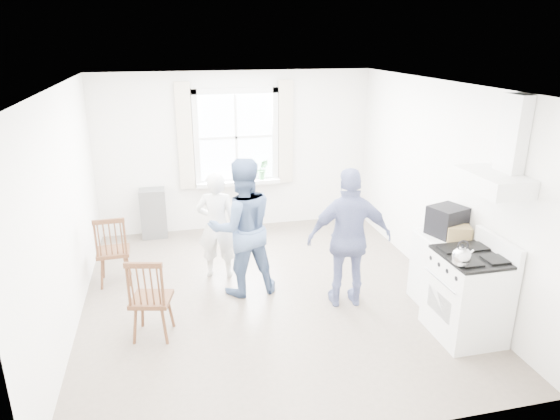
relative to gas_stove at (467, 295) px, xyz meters
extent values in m
cube|color=#76685B|center=(-1.91, 1.35, -0.49)|extent=(4.62, 5.12, 0.02)
cube|color=white|center=(-1.91, 3.87, 0.82)|extent=(4.62, 0.04, 2.64)
cube|color=white|center=(-1.91, -1.17, 0.82)|extent=(4.62, 0.04, 2.64)
cube|color=white|center=(-4.18, 1.35, 0.82)|extent=(0.04, 5.12, 2.64)
cube|color=white|center=(0.36, 1.35, 0.82)|extent=(0.04, 5.12, 2.64)
cube|color=white|center=(-1.91, 1.35, 2.13)|extent=(4.62, 5.12, 0.02)
cube|color=white|center=(-1.91, 3.83, 1.07)|extent=(1.20, 0.02, 1.40)
cube|color=white|center=(-1.91, 3.80, 1.81)|extent=(1.38, 0.09, 0.09)
cube|color=white|center=(-1.91, 3.80, 0.32)|extent=(1.38, 0.09, 0.09)
cube|color=white|center=(-2.56, 3.80, 1.07)|extent=(0.09, 0.09, 1.58)
cube|color=white|center=(-1.27, 3.80, 1.07)|extent=(0.09, 0.09, 1.58)
cube|color=white|center=(-1.91, 3.73, 0.34)|extent=(1.38, 0.24, 0.06)
cube|color=beige|center=(-2.73, 3.79, 1.12)|extent=(0.24, 0.05, 1.70)
cube|color=beige|center=(-1.09, 3.79, 1.12)|extent=(0.24, 0.05, 1.70)
cube|color=white|center=(0.11, 0.00, 1.26)|extent=(0.45, 0.76, 0.18)
cube|color=white|center=(0.26, 0.00, 1.73)|extent=(0.14, 0.30, 0.76)
cube|color=slate|center=(-3.31, 3.68, -0.08)|extent=(0.40, 0.30, 0.80)
cube|color=white|center=(-0.01, 0.00, -0.02)|extent=(0.65, 0.76, 0.92)
cube|color=black|center=(-0.01, 0.00, 0.45)|extent=(0.61, 0.72, 0.03)
cube|color=white|center=(0.29, 0.00, 0.54)|extent=(0.06, 0.76, 0.20)
cylinder|color=silver|center=(-0.35, 0.00, 0.22)|extent=(0.02, 0.61, 0.02)
sphere|color=silver|center=(-0.26, -0.18, 0.56)|extent=(0.19, 0.19, 0.19)
cylinder|color=silver|center=(-0.26, -0.18, 0.50)|extent=(0.17, 0.17, 0.04)
torus|color=black|center=(-0.26, -0.18, 0.67)|extent=(0.12, 0.03, 0.12)
cube|color=white|center=(0.07, 0.70, -0.03)|extent=(0.50, 0.55, 0.90)
cube|color=black|center=(0.10, 0.70, 0.51)|extent=(0.47, 0.44, 0.18)
cube|color=black|center=(0.10, 0.70, 0.68)|extent=(0.47, 0.44, 0.16)
cube|color=olive|center=(0.13, 0.50, 0.50)|extent=(0.31, 0.27, 0.17)
cube|color=#482817|center=(-3.81, 2.15, -0.05)|extent=(0.42, 0.40, 0.05)
cube|color=#482817|center=(-3.80, 1.98, 0.22)|extent=(0.39, 0.07, 0.53)
cylinder|color=#482817|center=(-3.81, 2.15, -0.27)|extent=(0.04, 0.04, 0.42)
cube|color=#482817|center=(-3.31, 0.75, -0.05)|extent=(0.49, 0.47, 0.05)
cube|color=#482817|center=(-3.35, 0.58, 0.22)|extent=(0.39, 0.15, 0.53)
cylinder|color=#482817|center=(-3.31, 0.75, -0.27)|extent=(0.04, 0.04, 0.42)
imported|color=silver|center=(-2.45, 2.04, 0.25)|extent=(0.65, 0.65, 1.46)
imported|color=slate|center=(-2.19, 1.52, 0.39)|extent=(0.93, 0.93, 1.75)
imported|color=navy|center=(-1.01, 0.93, 0.37)|extent=(1.13, 1.13, 1.71)
imported|color=#387E3F|center=(-1.50, 3.71, 0.53)|extent=(0.21, 0.21, 0.34)
camera|label=1|loc=(-3.03, -4.17, 2.62)|focal=32.00mm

